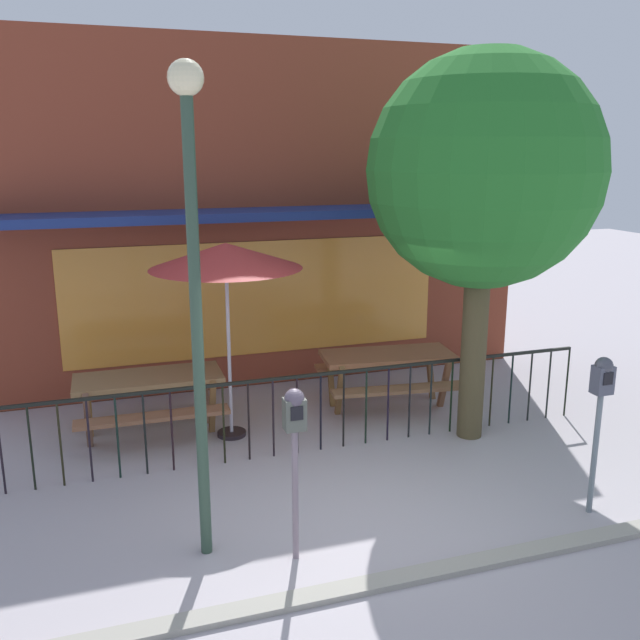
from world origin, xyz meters
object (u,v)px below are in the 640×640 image
object	(u,v)px
parking_meter_near	(295,429)
street_tree	(484,172)
picnic_table_right	(387,364)
parking_meter_far	(601,394)
picnic_table_left	(149,388)
street_lamp	(193,252)
patio_umbrella	(226,257)

from	to	relation	value
parking_meter_near	street_tree	size ratio (longest dim) A/B	0.34
picnic_table_right	street_tree	bearing A→B (deg)	-65.05
parking_meter_near	street_tree	distance (m)	3.95
parking_meter_far	picnic_table_left	bearing A→B (deg)	139.96
parking_meter_far	street_lamp	xyz separation A→B (m)	(-3.72, 0.50, 1.46)
picnic_table_left	parking_meter_near	size ratio (longest dim) A/B	1.15
street_tree	street_lamp	world-z (taller)	street_tree
parking_meter_near	parking_meter_far	size ratio (longest dim) A/B	0.98
picnic_table_right	street_lamp	xyz separation A→B (m)	(-2.97, -2.79, 2.09)
street_lamp	picnic_table_left	bearing A→B (deg)	94.88
street_lamp	parking_meter_near	bearing A→B (deg)	-25.14
picnic_table_left	picnic_table_right	world-z (taller)	same
picnic_table_left	street_lamp	bearing A→B (deg)	-85.12
patio_umbrella	street_tree	distance (m)	3.15
picnic_table_left	patio_umbrella	xyz separation A→B (m)	(0.95, -0.36, 1.65)
picnic_table_left	parking_meter_far	distance (m)	5.22
patio_umbrella	parking_meter_near	bearing A→B (deg)	-89.59
picnic_table_right	picnic_table_left	bearing A→B (deg)	179.28
picnic_table_right	street_tree	world-z (taller)	street_tree
picnic_table_right	street_lamp	size ratio (longest dim) A/B	0.47
street_lamp	patio_umbrella	bearing A→B (deg)	73.91
parking_meter_far	street_tree	size ratio (longest dim) A/B	0.35
patio_umbrella	parking_meter_near	size ratio (longest dim) A/B	1.55
parking_meter_near	street_lamp	size ratio (longest dim) A/B	0.38
picnic_table_right	parking_meter_far	world-z (taller)	parking_meter_far
patio_umbrella	street_lamp	bearing A→B (deg)	-106.09
parking_meter_near	street_lamp	world-z (taller)	street_lamp
parking_meter_far	street_lamp	world-z (taller)	street_lamp
picnic_table_left	street_lamp	size ratio (longest dim) A/B	0.44
parking_meter_near	street_tree	world-z (taller)	street_tree
picnic_table_right	patio_umbrella	bearing A→B (deg)	-171.92
picnic_table_left	picnic_table_right	distance (m)	3.21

